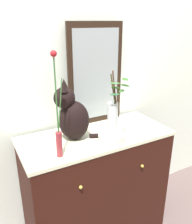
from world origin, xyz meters
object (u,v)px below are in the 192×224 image
object	(u,v)px
cat_sitting	(72,115)
vase_slim_green	(58,128)
sideboard	(96,186)
vase_glass_clear	(113,116)
bowl_porcelain	(112,137)
mirror_leaning	(96,75)

from	to	relation	value
cat_sitting	vase_slim_green	xyz separation A→B (m)	(-0.16, -0.18, 0.01)
sideboard	vase_glass_clear	size ratio (longest dim) A/B	2.50
cat_sitting	vase_glass_clear	size ratio (longest dim) A/B	0.95
cat_sitting	bowl_porcelain	distance (m)	0.32
sideboard	mirror_leaning	bearing A→B (deg)	62.19
vase_slim_green	bowl_porcelain	xyz separation A→B (m)	(0.39, 0.02, -0.17)
mirror_leaning	cat_sitting	distance (m)	0.41
sideboard	vase_glass_clear	xyz separation A→B (m)	(0.06, -0.14, 0.65)
bowl_porcelain	vase_glass_clear	xyz separation A→B (m)	(0.00, -0.00, 0.16)
bowl_porcelain	vase_glass_clear	bearing A→B (deg)	-79.88
sideboard	vase_slim_green	bearing A→B (deg)	-155.76
mirror_leaning	vase_glass_clear	distance (m)	0.41
mirror_leaning	cat_sitting	xyz separation A→B (m)	(-0.29, -0.20, -0.21)
vase_glass_clear	sideboard	bearing A→B (deg)	112.70
sideboard	cat_sitting	world-z (taller)	cat_sitting
sideboard	cat_sitting	bearing A→B (deg)	171.47
cat_sitting	vase_slim_green	bearing A→B (deg)	-132.78
vase_glass_clear	bowl_porcelain	bearing A→B (deg)	100.12
vase_slim_green	vase_glass_clear	size ratio (longest dim) A/B	1.44
mirror_leaning	vase_glass_clear	xyz separation A→B (m)	(-0.06, -0.36, -0.20)
vase_slim_green	bowl_porcelain	bearing A→B (deg)	2.98
mirror_leaning	vase_glass_clear	size ratio (longest dim) A/B	1.75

